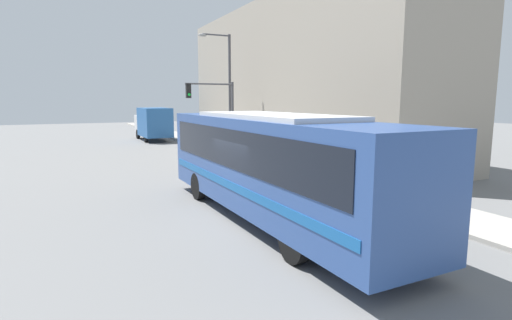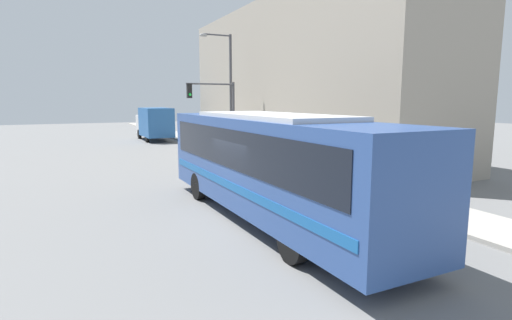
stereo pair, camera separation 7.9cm
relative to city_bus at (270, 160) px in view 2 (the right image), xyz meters
The scene contains 10 objects.
ground_plane 1.98m from the city_bus, 162.67° to the left, with size 120.00×120.00×0.00m, color slate.
sidewalk 20.91m from the city_bus, 75.48° to the left, with size 2.49×70.00×0.13m.
building_facade 16.98m from the city_bus, 55.39° to the left, with size 6.00×25.12×10.27m.
city_bus is the anchor object (origin of this frame).
delivery_truck 27.04m from the city_bus, 85.39° to the left, with size 2.32×6.54×3.02m.
fire_hydrant 6.93m from the city_bus, 47.58° to the left, with size 0.23×0.31×0.75m.
traffic_light_pole 14.52m from the city_bus, 75.82° to the left, with size 3.28×0.35×4.76m.
parking_meter 8.70m from the city_bus, 58.08° to the left, with size 0.14×0.14×1.34m.
street_lamp 15.64m from the city_bus, 72.72° to the left, with size 2.24×0.28×7.89m.
pedestrian_near_corner 9.90m from the city_bus, 57.57° to the left, with size 0.34×0.34×1.77m.
Camera 2 is at (-5.14, -10.79, 3.70)m, focal length 28.00 mm.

